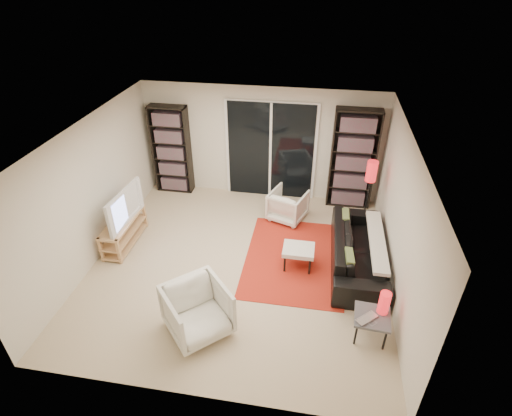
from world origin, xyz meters
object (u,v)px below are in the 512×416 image
object	(u,v)px
tv_stand	(124,231)
side_table	(372,318)
bookshelf_right	(353,160)
armchair_back	(288,205)
bookshelf_left	(172,150)
ottoman	(299,251)
sofa	(358,250)
floor_lamp	(370,178)
armchair_front	(197,311)

from	to	relation	value
tv_stand	side_table	xyz separation A→B (m)	(4.33, -1.45, 0.09)
bookshelf_right	armchair_back	world-z (taller)	bookshelf_right
bookshelf_left	ottoman	xyz separation A→B (m)	(2.96, -2.22, -0.63)
armchair_back	bookshelf_left	bearing A→B (deg)	3.49
tv_stand	ottoman	distance (m)	3.22
bookshelf_right	ottoman	world-z (taller)	bookshelf_right
bookshelf_right	sofa	xyz separation A→B (m)	(0.11, -2.01, -0.72)
floor_lamp	armchair_front	bearing A→B (deg)	-129.46
bookshelf_right	armchair_front	xyz separation A→B (m)	(-2.18, -3.83, -0.67)
sofa	floor_lamp	distance (m)	1.41
bookshelf_left	armchair_back	world-z (taller)	bookshelf_left
bookshelf_left	ottoman	bearing A→B (deg)	-36.87
armchair_front	tv_stand	bearing A→B (deg)	95.70
tv_stand	side_table	world-z (taller)	tv_stand
bookshelf_right	floor_lamp	size ratio (longest dim) A/B	1.46
tv_stand	sofa	xyz separation A→B (m)	(4.22, 0.08, 0.06)
side_table	ottoman	bearing A→B (deg)	130.15
armchair_back	floor_lamp	distance (m)	1.69
bookshelf_right	side_table	world-z (taller)	bookshelf_right
bookshelf_left	floor_lamp	distance (m)	4.22
bookshelf_right	armchair_back	distance (m)	1.62
sofa	floor_lamp	xyz separation A→B (m)	(0.16, 1.16, 0.78)
armchair_back	floor_lamp	size ratio (longest dim) A/B	0.48
bookshelf_right	sofa	size ratio (longest dim) A/B	0.94
ottoman	side_table	distance (m)	1.72
sofa	ottoman	size ratio (longest dim) A/B	4.22
side_table	floor_lamp	size ratio (longest dim) A/B	0.36
sofa	bookshelf_left	bearing A→B (deg)	62.89
armchair_front	ottoman	size ratio (longest dim) A/B	1.58
bookshelf_left	tv_stand	xyz separation A→B (m)	(-0.25, -2.08, -0.71)
sofa	ottoman	world-z (taller)	sofa
side_table	floor_lamp	bearing A→B (deg)	88.81
bookshelf_right	bookshelf_left	bearing A→B (deg)	180.00
sofa	armchair_front	distance (m)	2.93
ottoman	floor_lamp	size ratio (longest dim) A/B	0.37
ottoman	side_table	bearing A→B (deg)	-49.85
armchair_front	ottoman	bearing A→B (deg)	9.24
side_table	armchair_front	bearing A→B (deg)	-173.04
bookshelf_left	side_table	bearing A→B (deg)	-40.98
armchair_front	floor_lamp	size ratio (longest dim) A/B	0.58
armchair_back	ottoman	world-z (taller)	armchair_back
bookshelf_left	tv_stand	distance (m)	2.22
sofa	side_table	distance (m)	1.54
tv_stand	armchair_back	size ratio (longest dim) A/B	1.76
bookshelf_right	sofa	distance (m)	2.14
tv_stand	sofa	distance (m)	4.22
bookshelf_right	sofa	world-z (taller)	bookshelf_right
bookshelf_right	armchair_front	world-z (taller)	bookshelf_right
floor_lamp	ottoman	bearing A→B (deg)	-130.40
armchair_front	side_table	distance (m)	2.42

